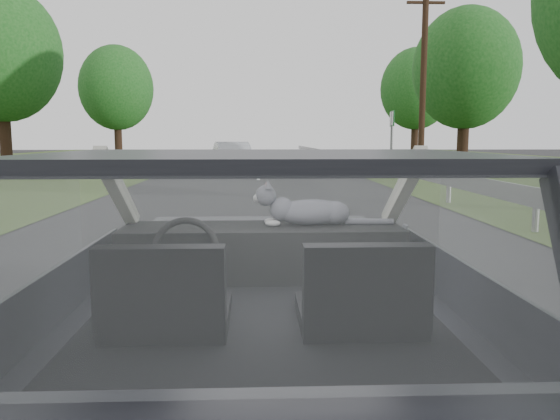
{
  "coord_description": "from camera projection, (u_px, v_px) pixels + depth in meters",
  "views": [
    {
      "loc": [
        -0.02,
        -2.45,
        1.5
      ],
      "look_at": [
        0.1,
        0.58,
        1.1
      ],
      "focal_mm": 35.0,
      "sensor_mm": 36.0,
      "label": 1
    }
  ],
  "objects": [
    {
      "name": "tree_5",
      "position": [
        2.0,
        81.0,
        24.99
      ],
      "size": [
        5.53,
        5.53,
        8.24
      ],
      "primitive_type": null,
      "rotation": [
        0.0,
        0.0,
        -0.02
      ],
      "color": "#144C16",
      "rests_on": "ground"
    },
    {
      "name": "highway_sign",
      "position": [
        391.0,
        143.0,
        22.35
      ],
      "size": [
        0.2,
        1.04,
        2.6
      ],
      "primitive_type": "cube",
      "rotation": [
        0.0,
        0.0,
        -0.1
      ],
      "color": "#1A642B",
      "rests_on": "ground"
    },
    {
      "name": "tree_6",
      "position": [
        117.0,
        105.0,
        37.21
      ],
      "size": [
        5.66,
        5.66,
        7.53
      ],
      "primitive_type": null,
      "rotation": [
        0.0,
        0.0,
        -0.15
      ],
      "color": "#144C16",
      "rests_on": "ground"
    },
    {
      "name": "subject_car",
      "position": [
        263.0,
        306.0,
        2.53
      ],
      "size": [
        1.8,
        4.0,
        1.45
      ],
      "primitive_type": "cube",
      "color": "black",
      "rests_on": "ground"
    },
    {
      "name": "utility_pole",
      "position": [
        423.0,
        81.0,
        21.7
      ],
      "size": [
        0.25,
        0.25,
        7.51
      ],
      "primitive_type": "cylinder",
      "rotation": [
        0.0,
        0.0,
        0.03
      ],
      "color": "#3B2116",
      "rests_on": "ground"
    },
    {
      "name": "tree_3",
      "position": [
        416.0,
        105.0,
        40.02
      ],
      "size": [
        6.87,
        6.87,
        7.83
      ],
      "primitive_type": null,
      "rotation": [
        0.0,
        0.0,
        -0.44
      ],
      "color": "#144C16",
      "rests_on": "ground"
    },
    {
      "name": "guardrail",
      "position": [
        444.0,
        178.0,
        12.63
      ],
      "size": [
        0.05,
        90.0,
        0.32
      ],
      "primitive_type": "cube",
      "color": "#989898",
      "rests_on": "ground"
    },
    {
      "name": "driver_seat",
      "position": [
        165.0,
        292.0,
        2.21
      ],
      "size": [
        0.5,
        0.72,
        0.42
      ],
      "primitive_type": "cube",
      "color": "black",
      "rests_on": "subject_car"
    },
    {
      "name": "tree_2",
      "position": [
        465.0,
        93.0,
        24.11
      ],
      "size": [
        5.86,
        5.86,
        7.01
      ],
      "primitive_type": null,
      "rotation": [
        0.0,
        0.0,
        0.32
      ],
      "color": "#144C16",
      "rests_on": "ground"
    },
    {
      "name": "other_car",
      "position": [
        233.0,
        157.0,
        23.97
      ],
      "size": [
        2.37,
        4.32,
        1.34
      ],
      "primitive_type": "imported",
      "rotation": [
        0.0,
        0.0,
        0.19
      ],
      "color": "silver",
      "rests_on": "ground"
    },
    {
      "name": "dashboard",
      "position": [
        262.0,
        252.0,
        3.13
      ],
      "size": [
        1.58,
        0.45,
        0.3
      ],
      "primitive_type": "cube",
      "color": "black",
      "rests_on": "subject_car"
    },
    {
      "name": "cat",
      "position": [
        311.0,
        210.0,
        3.14
      ],
      "size": [
        0.59,
        0.21,
        0.26
      ],
      "primitive_type": "ellipsoid",
      "rotation": [
        0.0,
        0.0,
        0.06
      ],
      "color": "gray",
      "rests_on": "dashboard"
    },
    {
      "name": "steering_wheel",
      "position": [
        185.0,
        251.0,
        2.82
      ],
      "size": [
        0.36,
        0.36,
        0.04
      ],
      "primitive_type": "torus",
      "color": "black",
      "rests_on": "dashboard"
    },
    {
      "name": "passenger_seat",
      "position": [
        361.0,
        290.0,
        2.24
      ],
      "size": [
        0.5,
        0.72,
        0.42
      ],
      "primitive_type": "cube",
      "color": "black",
      "rests_on": "subject_car"
    }
  ]
}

